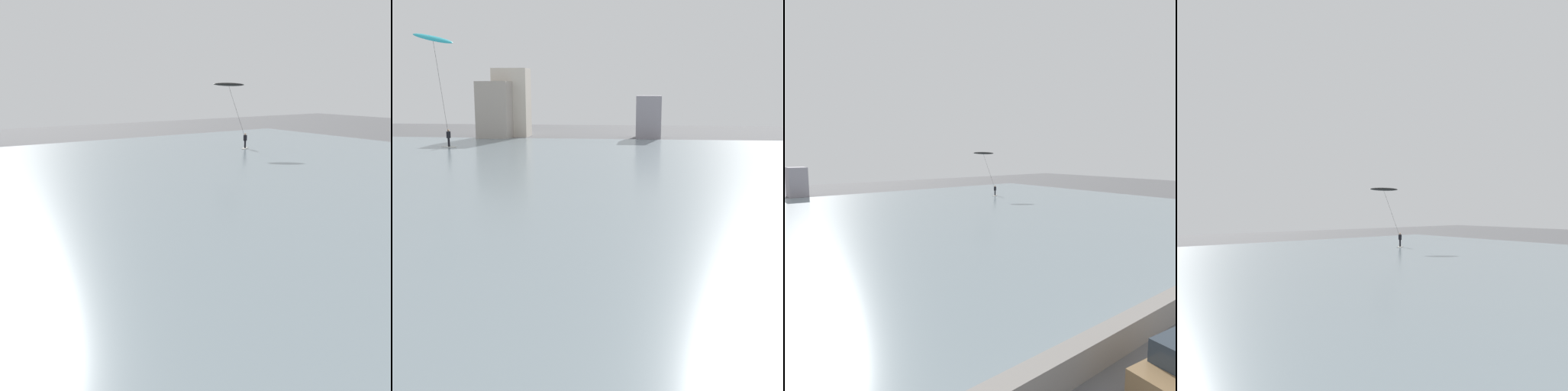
% 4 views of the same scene
% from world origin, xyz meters
% --- Properties ---
extents(water_bay, '(84.00, 52.00, 0.10)m').
position_xyz_m(water_bay, '(0.00, 30.72, 0.05)').
color(water_bay, gray).
rests_on(water_bay, ground).
extents(kitesurfer_black, '(3.26, 3.82, 6.97)m').
position_xyz_m(kitesurfer_black, '(22.79, 42.23, 6.28)').
color(kitesurfer_black, silver).
rests_on(kitesurfer_black, water_bay).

